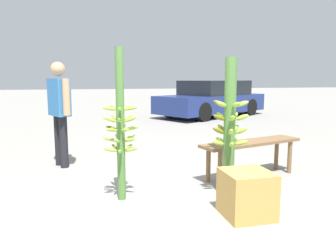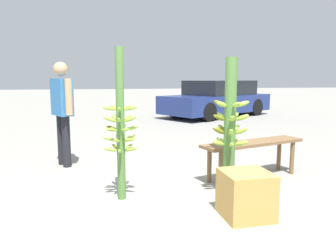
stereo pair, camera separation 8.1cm
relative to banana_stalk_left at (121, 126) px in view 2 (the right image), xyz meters
name	(u,v)px [view 2 (the right image)]	position (x,y,z in m)	size (l,w,h in m)	color
ground_plane	(179,212)	(0.54, -0.50, -0.83)	(80.00, 80.00, 0.00)	gray
banana_stalk_left	(121,126)	(0.00, 0.00, 0.00)	(0.40, 0.40, 1.69)	#4C7A38
banana_stalk_center	(230,127)	(1.21, -0.18, -0.03)	(0.43, 0.43, 1.58)	#4C7A38
vendor_person	(62,105)	(-0.76, 1.64, 0.11)	(0.38, 0.63, 1.60)	black
market_bench	(253,147)	(1.81, 0.41, -0.41)	(1.57, 0.74, 0.51)	brown
parked_car	(217,99)	(4.03, 7.51, -0.21)	(4.54, 3.56, 1.28)	navy
produce_crate	(246,195)	(1.14, -0.76, -0.60)	(0.46, 0.46, 0.46)	#C69347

